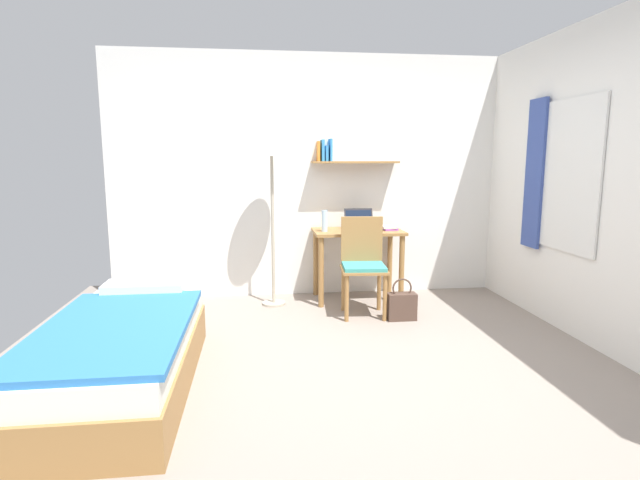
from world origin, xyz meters
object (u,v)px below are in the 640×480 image
at_px(water_bottle, 325,221).
at_px(book_stack, 388,228).
at_px(desk, 357,244).
at_px(standing_lamp, 272,154).
at_px(handbag, 402,305).
at_px(bed, 122,354).
at_px(desk_chair, 363,262).
at_px(laptop, 359,224).

height_order(water_bottle, book_stack, water_bottle).
distance_m(desk, standing_lamp, 1.30).
relative_size(standing_lamp, water_bottle, 7.85).
height_order(water_bottle, handbag, water_bottle).
bearing_deg(bed, standing_lamp, 60.06).
xyz_separation_m(desk_chair, book_stack, (0.37, 0.50, 0.26)).
height_order(desk, standing_lamp, standing_lamp).
bearing_deg(book_stack, handbag, -93.78).
height_order(bed, handbag, bed).
height_order(book_stack, handbag, book_stack).
xyz_separation_m(bed, desk_chair, (1.89, 1.39, 0.28)).
xyz_separation_m(standing_lamp, laptop, (0.92, 0.12, -0.73)).
bearing_deg(standing_lamp, bed, -119.94).
bearing_deg(desk, desk_chair, -95.10).
relative_size(desk, book_stack, 3.98).
bearing_deg(handbag, standing_lamp, 151.29).
distance_m(laptop, book_stack, 0.31).
distance_m(laptop, handbag, 1.05).
distance_m(bed, laptop, 2.80).
distance_m(desk, laptop, 0.21).
distance_m(bed, water_bottle, 2.49).
distance_m(standing_lamp, book_stack, 1.45).
bearing_deg(standing_lamp, water_bottle, 2.74).
bearing_deg(book_stack, water_bottle, -174.69).
relative_size(desk, handbag, 2.34).
relative_size(book_stack, handbag, 0.59).
height_order(desk, handbag, desk).
relative_size(desk, standing_lamp, 0.54).
xyz_separation_m(desk, laptop, (0.02, 0.03, 0.21)).
xyz_separation_m(bed, book_stack, (2.26, 1.89, 0.53)).
bearing_deg(book_stack, standing_lamp, -175.81).
height_order(desk_chair, book_stack, desk_chair).
distance_m(laptop, water_bottle, 0.40).
bearing_deg(desk, handbag, -69.10).
xyz_separation_m(laptop, handbag, (0.25, -0.76, -0.67)).
relative_size(desk_chair, book_stack, 4.01).
height_order(desk_chair, handbag, desk_chair).
relative_size(desk_chair, laptop, 3.02).
distance_m(standing_lamp, handbag, 1.94).
distance_m(desk_chair, standing_lamp, 1.39).
relative_size(laptop, handbag, 0.78).
relative_size(standing_lamp, laptop, 5.60).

